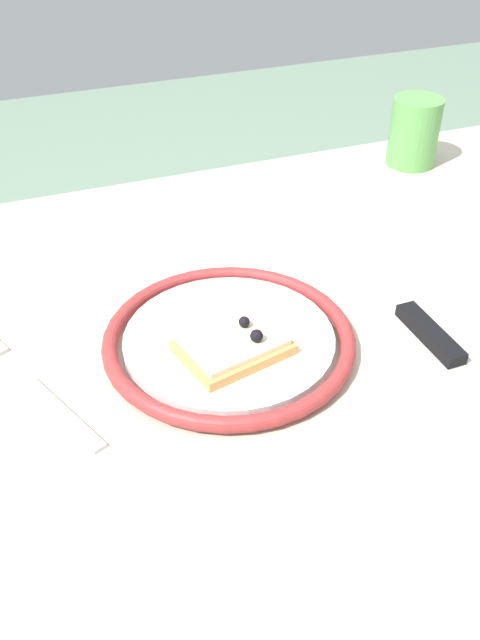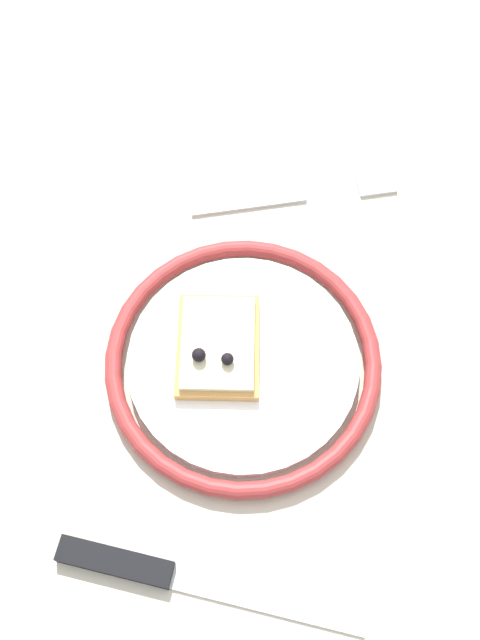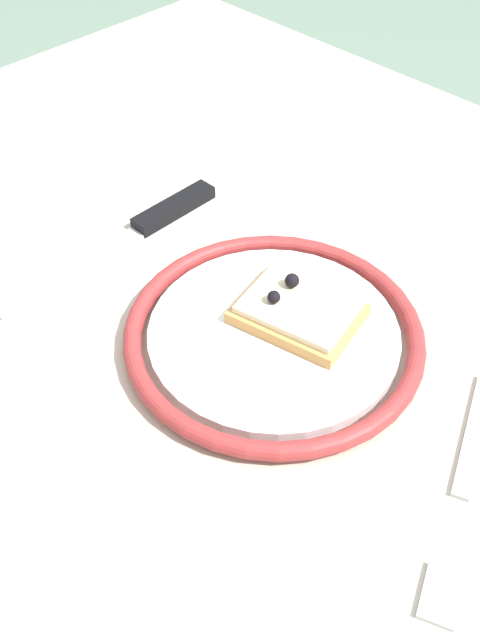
% 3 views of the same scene
% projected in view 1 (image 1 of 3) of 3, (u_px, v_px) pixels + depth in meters
% --- Properties ---
extents(dining_table, '(1.11, 0.81, 0.74)m').
position_uv_depth(dining_table, '(247.00, 431.00, 0.68)').
color(dining_table, '#BCB29E').
rests_on(dining_table, ground_plane).
extents(plate, '(0.23, 0.23, 0.02)m').
position_uv_depth(plate, '(229.00, 340.00, 0.65)').
color(plate, white).
rests_on(plate, dining_table).
extents(pizza_slice_near, '(0.11, 0.09, 0.03)m').
position_uv_depth(pizza_slice_near, '(234.00, 345.00, 0.62)').
color(pizza_slice_near, tan).
rests_on(pizza_slice_near, plate).
extents(knife, '(0.02, 0.24, 0.01)m').
position_uv_depth(knife, '(411.00, 315.00, 0.68)').
color(knife, silver).
rests_on(knife, dining_table).
extents(fork, '(0.09, 0.19, 0.00)m').
position_uv_depth(fork, '(33.00, 388.00, 0.60)').
color(fork, silver).
rests_on(fork, dining_table).
extents(cup, '(0.07, 0.07, 0.09)m').
position_uv_depth(cup, '(414.00, 132.00, 0.95)').
color(cup, '#599E4C').
rests_on(cup, dining_table).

